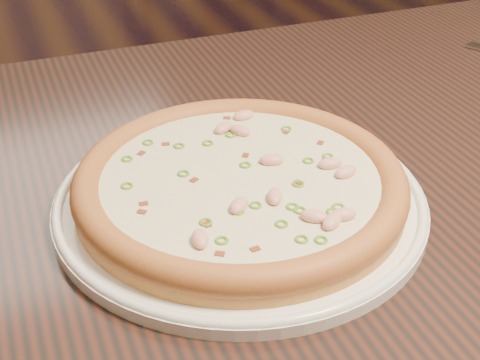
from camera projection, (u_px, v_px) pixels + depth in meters
name	position (u px, v px, depth m)	size (l,w,h in m)	color
ground	(101.00, 255.00, 1.77)	(9.00, 9.00, 0.00)	black
hero_table	(320.00, 231.00, 0.78)	(1.20, 0.80, 0.75)	black
plate	(240.00, 198.00, 0.65)	(0.36, 0.36, 0.02)	white
pizza	(240.00, 183.00, 0.64)	(0.32, 0.32, 0.03)	#D2874C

